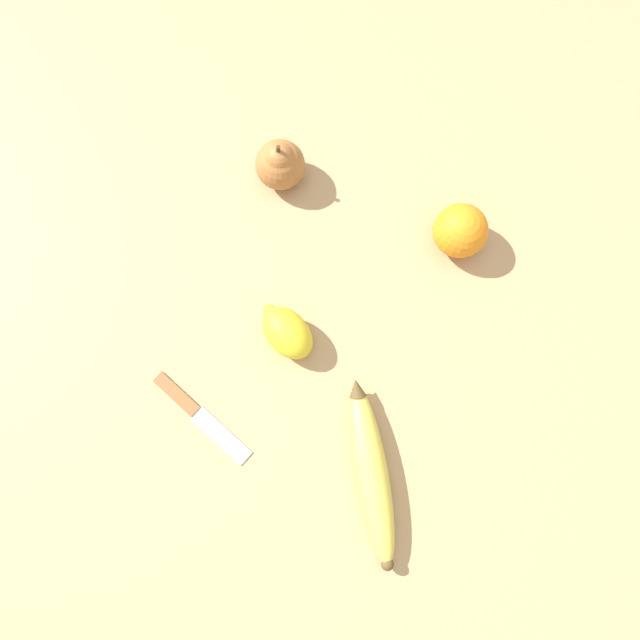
# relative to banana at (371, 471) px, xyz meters

# --- Properties ---
(ground_plane) EXTENTS (3.00, 3.00, 0.00)m
(ground_plane) POSITION_rel_banana_xyz_m (0.12, 0.07, -0.02)
(ground_plane) COLOR tan
(banana) EXTENTS (0.21, 0.15, 0.04)m
(banana) POSITION_rel_banana_xyz_m (0.00, 0.00, 0.00)
(banana) COLOR #DBCC4C
(banana) RESTS_ON ground_plane
(orange) EXTENTS (0.07, 0.07, 0.07)m
(orange) POSITION_rel_banana_xyz_m (0.33, 0.01, 0.02)
(orange) COLOR orange
(orange) RESTS_ON ground_plane
(pear) EXTENTS (0.07, 0.07, 0.08)m
(pear) POSITION_rel_banana_xyz_m (0.32, 0.26, 0.02)
(pear) COLOR #A36633
(pear) RESTS_ON ground_plane
(lemon) EXTENTS (0.08, 0.09, 0.05)m
(lemon) POSITION_rel_banana_xyz_m (0.12, 0.16, 0.01)
(lemon) COLOR yellow
(lemon) RESTS_ON ground_plane
(paring_knife) EXTENTS (0.07, 0.15, 0.01)m
(paring_knife) POSITION_rel_banana_xyz_m (-0.02, 0.23, -0.02)
(paring_knife) COLOR silver
(paring_knife) RESTS_ON ground_plane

